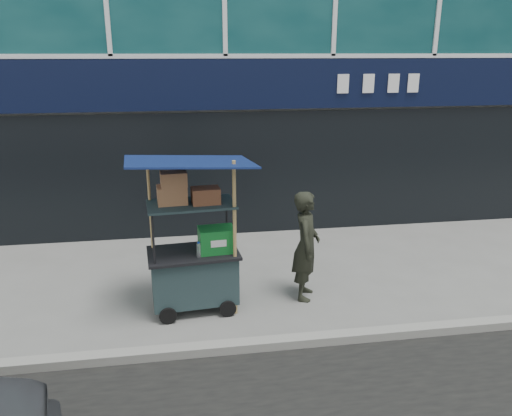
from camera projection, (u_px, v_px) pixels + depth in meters
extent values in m
plane|color=slate|center=(260.00, 340.00, 6.31)|extent=(80.00, 80.00, 0.00)
cube|color=gray|center=(262.00, 344.00, 6.11)|extent=(80.00, 0.18, 0.12)
cube|color=black|center=(226.00, 85.00, 9.07)|extent=(15.68, 0.06, 0.90)
cube|color=black|center=(227.00, 175.00, 9.62)|extent=(15.68, 0.04, 2.40)
cube|color=#1C2D2F|center=(194.00, 277.00, 6.96)|extent=(1.21, 0.77, 0.67)
cylinder|color=black|center=(168.00, 316.00, 6.64)|extent=(0.23, 0.07, 0.23)
cylinder|color=black|center=(228.00, 309.00, 6.83)|extent=(0.23, 0.07, 0.23)
cube|color=black|center=(193.00, 253.00, 6.85)|extent=(1.29, 0.86, 0.04)
cylinder|color=black|center=(153.00, 241.00, 6.36)|extent=(0.03, 0.03, 0.72)
cylinder|color=black|center=(235.00, 234.00, 6.60)|extent=(0.03, 0.03, 0.72)
cylinder|color=black|center=(151.00, 226.00, 6.89)|extent=(0.03, 0.03, 0.72)
cylinder|color=black|center=(227.00, 220.00, 7.13)|extent=(0.03, 0.03, 0.72)
cube|color=#1C2D2F|center=(191.00, 204.00, 6.64)|extent=(1.21, 0.77, 0.03)
cylinder|color=#A4794A|center=(235.00, 240.00, 6.63)|extent=(0.05, 0.05, 2.17)
cylinder|color=#A4794A|center=(152.00, 236.00, 6.94)|extent=(0.04, 0.04, 2.07)
cube|color=#0D194A|center=(189.00, 162.00, 6.46)|extent=(1.73, 1.29, 0.19)
cube|color=#0F5F27|center=(217.00, 239.00, 6.82)|extent=(0.51, 0.38, 0.34)
cylinder|color=silver|center=(199.00, 250.00, 6.65)|extent=(0.07, 0.07, 0.19)
cylinder|color=#183DB7|center=(199.00, 243.00, 6.62)|extent=(0.03, 0.03, 0.02)
cube|color=brown|center=(172.00, 195.00, 6.59)|extent=(0.41, 0.32, 0.24)
cube|color=brown|center=(206.00, 196.00, 6.60)|extent=(0.39, 0.30, 0.21)
cube|color=brown|center=(174.00, 179.00, 6.51)|extent=(0.36, 0.28, 0.19)
imported|color=black|center=(306.00, 246.00, 7.19)|extent=(0.55, 0.68, 1.62)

